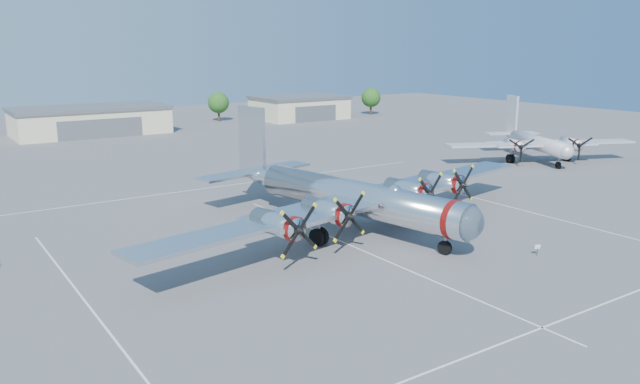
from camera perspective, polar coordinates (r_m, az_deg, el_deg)
ground at (r=55.74m, az=1.24°, el=-4.23°), size 260.00×260.00×0.00m
parking_lines at (r=54.39m, az=2.30°, el=-4.68°), size 60.00×50.08×0.01m
hangar_center at (r=129.84m, az=-20.24°, el=6.17°), size 28.60×14.60×5.40m
hangar_east at (r=148.71m, az=-1.89°, el=7.75°), size 20.60×14.60×5.40m
tree_east at (r=145.31m, az=-9.27°, el=8.06°), size 4.80×4.80×6.64m
tree_far_east at (r=158.55m, az=4.68°, el=8.60°), size 4.80×4.80×6.64m
main_bomber_b29 at (r=58.98m, az=2.34°, el=-3.26°), size 52.48×40.61×10.45m
twin_engine_east at (r=98.91m, az=19.01°, el=2.73°), size 34.57×30.54×9.08m
info_placard at (r=54.00m, az=19.27°, el=-4.85°), size 0.47×0.20×0.92m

